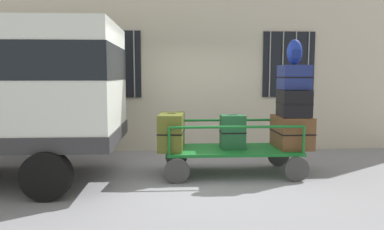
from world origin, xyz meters
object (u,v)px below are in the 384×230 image
suitcase_center_bottom (292,132)px  suitcase_center_top (294,77)px  suitcase_left_bottom (172,131)px  suitcase_center_middle (294,103)px  backpack (295,52)px  luggage_cart (232,153)px  suitcase_midleft_bottom (233,132)px

suitcase_center_bottom → suitcase_center_top: (0.00, -0.05, 0.97)m
suitcase_left_bottom → suitcase_center_top: bearing=-0.3°
suitcase_left_bottom → suitcase_center_middle: (2.15, -0.03, 0.49)m
suitcase_center_top → backpack: (0.01, 0.04, 0.44)m
luggage_cart → suitcase_center_top: suitcase_center_top is taller
suitcase_center_middle → backpack: (0.01, 0.06, 0.89)m
suitcase_midleft_bottom → suitcase_center_top: (1.07, -0.01, 0.96)m
suitcase_midleft_bottom → suitcase_left_bottom: bearing=179.9°
luggage_cart → suitcase_left_bottom: suitcase_left_bottom is taller
suitcase_center_middle → suitcase_center_top: (0.00, 0.02, 0.45)m
suitcase_center_top → suitcase_center_middle: bearing=-90.0°
suitcase_center_middle → backpack: backpack is taller
backpack → suitcase_center_middle: bearing=-98.8°
luggage_cart → suitcase_center_bottom: (1.07, 0.03, 0.37)m
suitcase_midleft_bottom → backpack: bearing=1.9°
luggage_cart → suitcase_midleft_bottom: 0.38m
suitcase_left_bottom → suitcase_center_middle: 2.20m
suitcase_midleft_bottom → backpack: backpack is taller
backpack → suitcase_midleft_bottom: bearing=-178.1°
luggage_cart → suitcase_midleft_bottom: suitcase_midleft_bottom is taller
suitcase_center_bottom → backpack: (0.01, -0.00, 1.41)m
suitcase_midleft_bottom → suitcase_center_top: size_ratio=1.21×
suitcase_center_bottom → suitcase_midleft_bottom: bearing=-177.9°
suitcase_left_bottom → suitcase_midleft_bottom: suitcase_left_bottom is taller
suitcase_left_bottom → backpack: 2.56m
suitcase_center_bottom → suitcase_center_middle: 0.52m
suitcase_midleft_bottom → suitcase_center_bottom: 1.07m
luggage_cart → suitcase_left_bottom: 1.14m
suitcase_midleft_bottom → backpack: (1.08, 0.04, 1.39)m
suitcase_left_bottom → suitcase_midleft_bottom: bearing=-0.1°
luggage_cart → suitcase_center_middle: size_ratio=3.55×
suitcase_center_middle → suitcase_center_top: 0.45m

